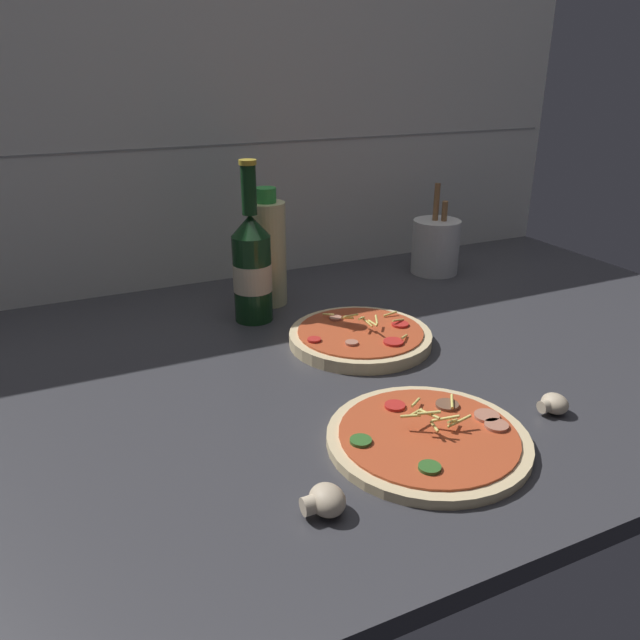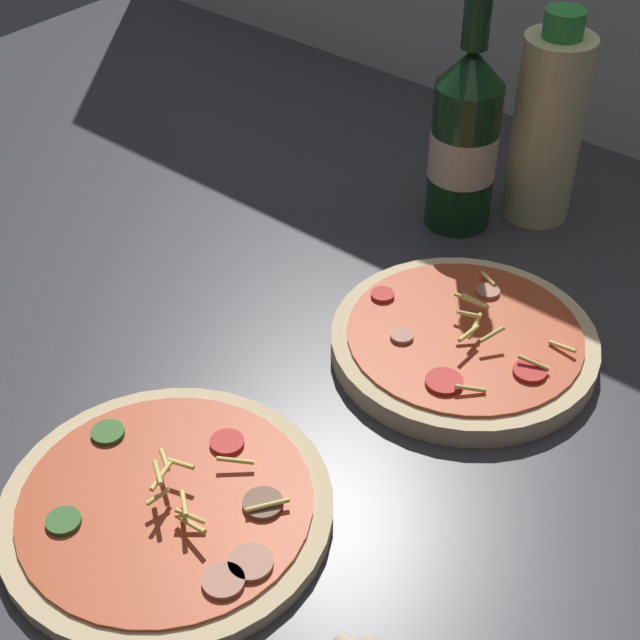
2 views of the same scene
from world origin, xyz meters
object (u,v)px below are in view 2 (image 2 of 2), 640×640
pizza_near (167,507)px  beer_bottle (465,135)px  oil_bottle (548,126)px  pizza_far (464,343)px

pizza_near → beer_bottle: (-5.51, 46.10, 9.14)cm
pizza_near → oil_bottle: (-0.15, 52.73, 9.29)cm
pizza_far → oil_bottle: oil_bottle is taller
pizza_near → pizza_far: same height
pizza_near → oil_bottle: size_ratio=1.12×
pizza_near → oil_bottle: 53.54cm
pizza_far → beer_bottle: beer_bottle is taller
beer_bottle → pizza_far: bearing=-54.8°
pizza_near → pizza_far: (6.59, 28.92, 0.37)cm
pizza_near → beer_bottle: 47.32cm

